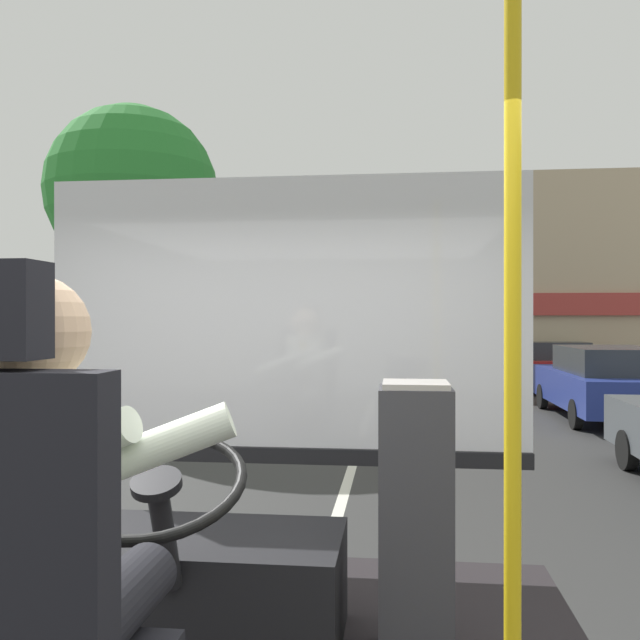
{
  "coord_description": "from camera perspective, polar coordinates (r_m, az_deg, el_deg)",
  "views": [
    {
      "loc": [
        0.58,
        -1.8,
        1.94
      ],
      "look_at": [
        0.21,
        1.39,
        1.93
      ],
      "focal_mm": 37.67,
      "sensor_mm": 36.0,
      "label": 1
    }
  ],
  "objects": [
    {
      "name": "street_tree",
      "position": [
        13.54,
        -15.66,
        10.36
      ],
      "size": [
        3.24,
        3.24,
        6.0
      ],
      "color": "#4C3828",
      "rests_on": "ground"
    },
    {
      "name": "parked_car_red",
      "position": [
        19.58,
        18.83,
        -3.58
      ],
      "size": [
        2.02,
        4.11,
        1.33
      ],
      "color": "maroon",
      "rests_on": "ground"
    },
    {
      "name": "ground",
      "position": [
        10.8,
        3.4,
        -10.38
      ],
      "size": [
        18.0,
        44.0,
        0.06
      ],
      "color": "#2E2E2E"
    },
    {
      "name": "parked_car_white",
      "position": [
        24.67,
        16.09,
        -2.75
      ],
      "size": [
        1.77,
        4.34,
        1.39
      ],
      "color": "silver",
      "rests_on": "ground"
    },
    {
      "name": "handrail_pole",
      "position": [
        1.8,
        16.05,
        -5.13
      ],
      "size": [
        0.04,
        0.04,
        2.1
      ],
      "color": "gold",
      "rests_on": "bus_floor"
    },
    {
      "name": "fare_box",
      "position": [
        2.54,
        8.11,
        -16.41
      ],
      "size": [
        0.26,
        0.27,
        0.99
      ],
      "color": "#333338",
      "rests_on": "bus_floor"
    },
    {
      "name": "shop_building",
      "position": [
        21.5,
        17.21,
        2.9
      ],
      "size": [
        9.35,
        4.88,
        5.98
      ],
      "color": "tan",
      "rests_on": "ground"
    },
    {
      "name": "parked_car_blue",
      "position": [
        14.12,
        23.17,
        -4.85
      ],
      "size": [
        1.96,
        4.37,
        1.4
      ],
      "color": "navy",
      "rests_on": "ground"
    },
    {
      "name": "steering_console",
      "position": [
        2.73,
        -10.58,
        -21.05
      ],
      "size": [
        1.1,
        0.98,
        0.82
      ],
      "color": "black",
      "rests_on": "bus_floor"
    },
    {
      "name": "bus_driver",
      "position": [
        1.62,
        -22.29,
        -15.5
      ],
      "size": [
        0.74,
        0.59,
        0.85
      ],
      "color": "black",
      "rests_on": "driver_seat"
    },
    {
      "name": "windshield_panel",
      "position": [
        3.47,
        -3.07,
        -2.66
      ],
      "size": [
        2.5,
        0.08,
        1.48
      ],
      "color": "silver"
    }
  ]
}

